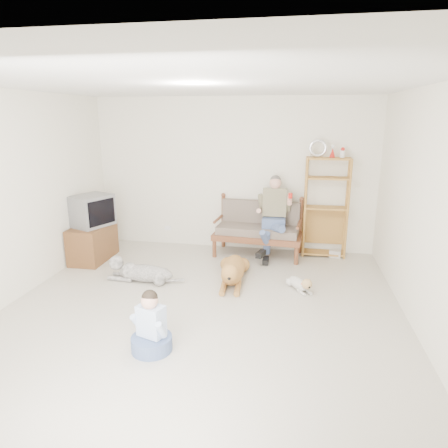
% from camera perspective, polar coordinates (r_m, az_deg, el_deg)
% --- Properties ---
extents(floor, '(5.50, 5.50, 0.00)m').
position_cam_1_polar(floor, '(5.01, -3.69, -13.04)').
color(floor, beige).
rests_on(floor, ground).
extents(ceiling, '(5.50, 5.50, 0.00)m').
position_cam_1_polar(ceiling, '(4.43, -4.31, 19.46)').
color(ceiling, white).
rests_on(ceiling, ground).
extents(wall_back, '(5.00, 0.00, 5.00)m').
position_cam_1_polar(wall_back, '(7.19, 1.30, 7.05)').
color(wall_back, silver).
rests_on(wall_back, ground).
extents(wall_front, '(5.00, 0.00, 5.00)m').
position_cam_1_polar(wall_front, '(2.13, -22.53, -14.61)').
color(wall_front, silver).
rests_on(wall_front, ground).
extents(wall_left, '(0.00, 5.50, 5.50)m').
position_cam_1_polar(wall_left, '(5.67, -29.36, 2.89)').
color(wall_left, silver).
rests_on(wall_left, ground).
extents(wall_right, '(0.00, 5.50, 5.50)m').
position_cam_1_polar(wall_right, '(4.63, 27.65, 0.73)').
color(wall_right, silver).
rests_on(wall_right, ground).
extents(loveseat, '(1.56, 0.83, 0.95)m').
position_cam_1_polar(loveseat, '(7.00, 4.91, -0.47)').
color(loveseat, brown).
rests_on(loveseat, ground).
extents(man, '(0.53, 0.76, 1.23)m').
position_cam_1_polar(man, '(6.75, 6.89, 0.28)').
color(man, '#536999').
rests_on(man, loveseat).
extents(etagere, '(0.76, 0.33, 2.00)m').
position_cam_1_polar(etagere, '(7.02, 14.32, 2.45)').
color(etagere, '#AB7835').
rests_on(etagere, ground).
extents(book_stack, '(0.21, 0.16, 0.12)m').
position_cam_1_polar(book_stack, '(7.19, 15.56, -4.11)').
color(book_stack, silver).
rests_on(book_stack, ground).
extents(tv_stand, '(0.50, 0.90, 0.60)m').
position_cam_1_polar(tv_stand, '(7.10, -18.26, -2.53)').
color(tv_stand, brown).
rests_on(tv_stand, ground).
extents(crt_tv, '(0.69, 0.76, 0.51)m').
position_cam_1_polar(crt_tv, '(6.95, -18.36, 1.84)').
color(crt_tv, slate).
rests_on(crt_tv, tv_stand).
extents(wall_outlet, '(0.12, 0.02, 0.08)m').
position_cam_1_polar(wall_outlet, '(7.68, -8.02, -0.58)').
color(wall_outlet, white).
rests_on(wall_outlet, ground).
extents(golden_retriever, '(0.40, 1.39, 0.42)m').
position_cam_1_polar(golden_retriever, '(5.90, 1.25, -6.66)').
color(golden_retriever, '#AB6B3B').
rests_on(golden_retriever, ground).
extents(shaggy_dog, '(1.22, 0.32, 0.36)m').
position_cam_1_polar(shaggy_dog, '(6.07, -12.08, -6.64)').
color(shaggy_dog, white).
rests_on(shaggy_dog, ground).
extents(terrier, '(0.38, 0.54, 0.23)m').
position_cam_1_polar(terrier, '(5.74, 10.90, -8.40)').
color(terrier, silver).
rests_on(terrier, ground).
extents(child, '(0.43, 0.43, 0.67)m').
position_cam_1_polar(child, '(4.32, -10.36, -14.53)').
color(child, '#536999').
rests_on(child, ground).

